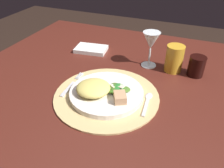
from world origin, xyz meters
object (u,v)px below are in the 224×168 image
Objects in this scene: dining_table at (134,117)px; amber_tumbler at (174,59)px; napkin at (91,49)px; dark_tumbler at (196,66)px; dinner_plate at (106,93)px; spoon at (148,100)px; fork at (71,85)px; wine_glass at (151,42)px.

dining_table is 0.29m from amber_tumbler.
dark_tumbler is (0.48, -0.04, 0.03)m from napkin.
napkin is at bearing 146.71° from dining_table.
dinner_plate is 2.01× the size of spoon.
fork is (-0.21, -0.11, 0.18)m from dining_table.
spoon is 0.27m from wine_glass.
napkin is 1.34× the size of amber_tumbler.
fork reaches higher than dining_table.
amber_tumbler reaches higher than spoon.
dining_table is at bearing 56.94° from dinner_plate.
spoon is (0.06, -0.09, 0.18)m from dining_table.
dining_table is 10.85× the size of spoon.
napkin is at bearing 174.32° from amber_tumbler.
wine_glass is 0.11m from amber_tumbler.
dark_tumbler reaches higher than napkin.
fork is 1.28× the size of spoon.
fork is at bearing -147.88° from dark_tumbler.
wine_glass is (0.29, -0.04, 0.10)m from napkin.
dark_tumbler is at bearing 61.44° from spoon.
dark_tumbler reaches higher than spoon.
wine_glass is 0.20m from dark_tumbler.
dinner_plate is at bearing -170.99° from spoon.
dinner_plate is 0.14m from spoon.
fork is at bearing -141.13° from amber_tumbler.
dinner_plate is 3.16× the size of dark_tumbler.
dark_tumbler is (0.19, -0.01, -0.07)m from wine_glass.
dinner_plate is 0.32m from amber_tumbler.
napkin is 0.39m from amber_tumbler.
fork is 0.28m from spoon.
wine_glass is (0.22, 0.26, 0.10)m from fork.
dining_table is 9.18× the size of wine_glass.
wine_glass is at bearing 178.45° from dark_tumbler.
dinner_plate reaches higher than napkin.
amber_tumbler is at bearing 38.87° from fork.
spoon is 0.44m from napkin.
wine_glass is at bearing -7.11° from napkin.
wine_glass is at bearing 73.09° from dinner_plate.
wine_glass is at bearing 178.45° from amber_tumbler.
napkin is (-0.28, 0.19, 0.18)m from dining_table.
amber_tumbler reaches higher than dinner_plate.
dining_table is 12.54× the size of amber_tumbler.
amber_tumbler is at bearing -5.68° from napkin.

